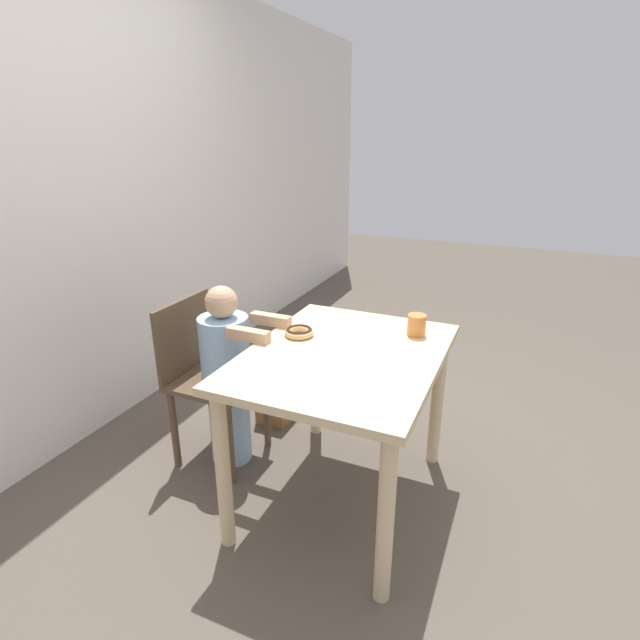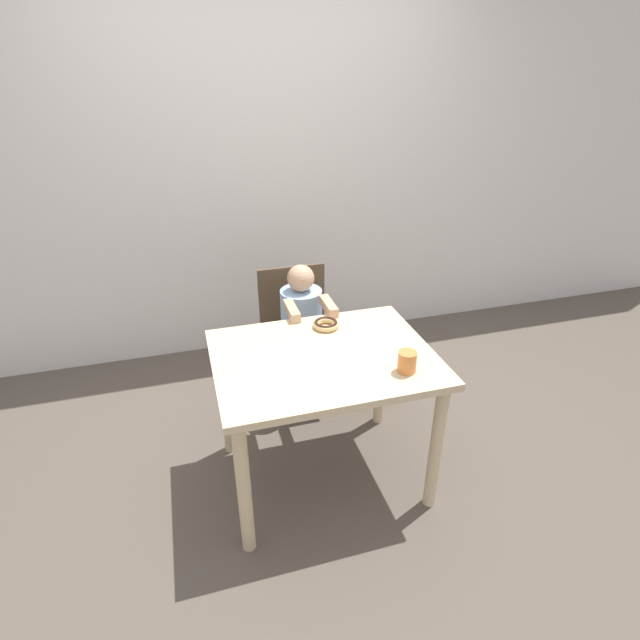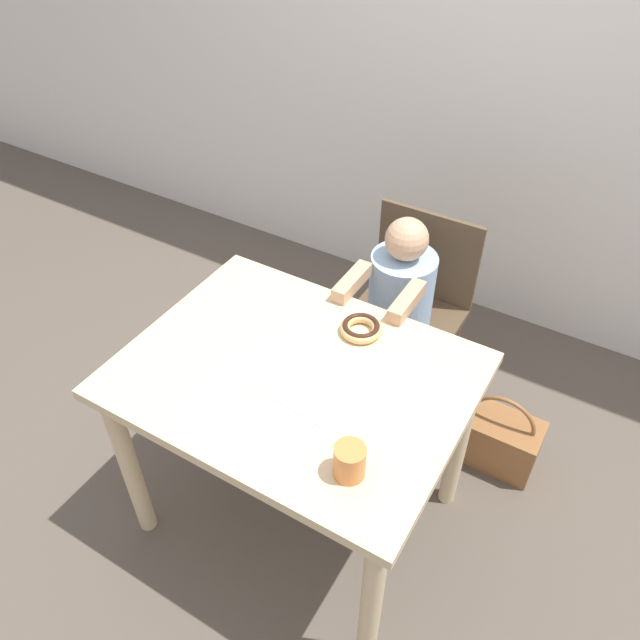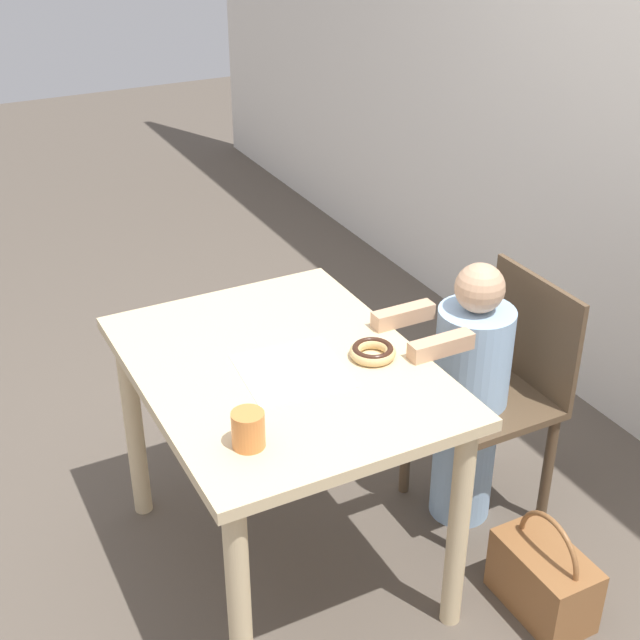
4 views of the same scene
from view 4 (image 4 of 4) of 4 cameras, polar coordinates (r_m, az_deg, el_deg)
The scene contains 8 objects.
ground_plane at distance 2.95m, azimuth -2.23°, elevation -15.06°, with size 12.00×12.00×0.00m, color brown.
dining_table at distance 2.56m, azimuth -2.49°, elevation -5.05°, with size 1.01×0.78×0.74m.
chair at distance 2.95m, azimuth 11.19°, elevation -4.57°, with size 0.41×0.39×0.83m.
child_figure at distance 2.88m, azimuth 9.46°, elevation -4.88°, with size 0.25×0.42×0.93m.
donut at distance 2.52m, azimuth 3.39°, elevation -2.01°, with size 0.13×0.13×0.04m.
napkin at distance 2.47m, azimuth -1.80°, elevation -3.25°, with size 0.31×0.31×0.00m.
handbag at distance 2.81m, azimuth 14.12°, elevation -15.73°, with size 0.32×0.18×0.34m.
cup at distance 2.17m, azimuth -4.62°, elevation -7.00°, with size 0.08×0.08×0.10m.
Camera 4 is at (1.94, -0.88, 2.05)m, focal length 50.00 mm.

